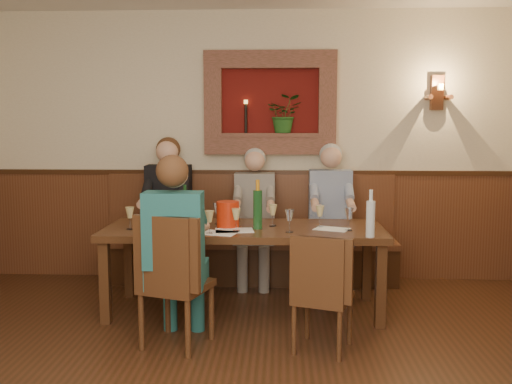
{
  "coord_description": "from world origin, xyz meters",
  "views": [
    {
      "loc": [
        0.31,
        -3.0,
        1.65
      ],
      "look_at": [
        0.1,
        1.9,
        1.05
      ],
      "focal_mm": 40.0,
      "sensor_mm": 36.0,
      "label": 1
    }
  ],
  "objects_px": {
    "person_bench_right": "(330,227)",
    "spittoon_bucket": "(228,214)",
    "dining_table": "(244,235)",
    "bench": "(250,250)",
    "wine_bottle_green_a": "(258,208)",
    "water_bottle": "(370,218)",
    "wine_bottle_green_b": "(185,209)",
    "person_chair_front": "(177,267)",
    "person_bench_mid": "(254,229)",
    "chair_near_left": "(176,308)",
    "person_bench_left": "(168,223)",
    "chair_near_right": "(322,317)"
  },
  "relations": [
    {
      "from": "wine_bottle_green_a",
      "to": "water_bottle",
      "type": "height_order",
      "value": "wine_bottle_green_a"
    },
    {
      "from": "person_bench_mid",
      "to": "water_bottle",
      "type": "bearing_deg",
      "value": -51.55
    },
    {
      "from": "spittoon_bucket",
      "to": "water_bottle",
      "type": "bearing_deg",
      "value": -18.45
    },
    {
      "from": "person_bench_left",
      "to": "wine_bottle_green_a",
      "type": "height_order",
      "value": "person_bench_left"
    },
    {
      "from": "water_bottle",
      "to": "wine_bottle_green_b",
      "type": "bearing_deg",
      "value": 163.53
    },
    {
      "from": "person_bench_right",
      "to": "spittoon_bucket",
      "type": "bearing_deg",
      "value": -139.01
    },
    {
      "from": "chair_near_right",
      "to": "person_chair_front",
      "type": "height_order",
      "value": "person_chair_front"
    },
    {
      "from": "person_bench_left",
      "to": "person_chair_front",
      "type": "distance_m",
      "value": 1.66
    },
    {
      "from": "bench",
      "to": "chair_near_left",
      "type": "height_order",
      "value": "bench"
    },
    {
      "from": "water_bottle",
      "to": "person_bench_left",
      "type": "bearing_deg",
      "value": 146.72
    },
    {
      "from": "chair_near_left",
      "to": "person_bench_right",
      "type": "distance_m",
      "value": 2.11
    },
    {
      "from": "person_chair_front",
      "to": "spittoon_bucket",
      "type": "height_order",
      "value": "person_chair_front"
    },
    {
      "from": "chair_near_left",
      "to": "wine_bottle_green_a",
      "type": "relative_size",
      "value": 2.39
    },
    {
      "from": "dining_table",
      "to": "wine_bottle_green_b",
      "type": "relative_size",
      "value": 6.7
    },
    {
      "from": "wine_bottle_green_b",
      "to": "water_bottle",
      "type": "distance_m",
      "value": 1.61
    },
    {
      "from": "person_bench_right",
      "to": "spittoon_bucket",
      "type": "height_order",
      "value": "person_bench_right"
    },
    {
      "from": "chair_near_right",
      "to": "chair_near_left",
      "type": "bearing_deg",
      "value": -163.21
    },
    {
      "from": "person_bench_left",
      "to": "wine_bottle_green_b",
      "type": "xyz_separation_m",
      "value": [
        0.31,
        -0.76,
        0.27
      ]
    },
    {
      "from": "person_chair_front",
      "to": "wine_bottle_green_a",
      "type": "height_order",
      "value": "person_chair_front"
    },
    {
      "from": "bench",
      "to": "spittoon_bucket",
      "type": "relative_size",
      "value": 13.54
    },
    {
      "from": "dining_table",
      "to": "wine_bottle_green_b",
      "type": "bearing_deg",
      "value": 172.27
    },
    {
      "from": "person_bench_mid",
      "to": "spittoon_bucket",
      "type": "bearing_deg",
      "value": -102.94
    },
    {
      "from": "person_bench_mid",
      "to": "spittoon_bucket",
      "type": "height_order",
      "value": "person_bench_mid"
    },
    {
      "from": "person_bench_mid",
      "to": "wine_bottle_green_b",
      "type": "height_order",
      "value": "person_bench_mid"
    },
    {
      "from": "chair_near_left",
      "to": "person_chair_front",
      "type": "xyz_separation_m",
      "value": [
        0.01,
        0.03,
        0.3
      ]
    },
    {
      "from": "chair_near_right",
      "to": "person_bench_right",
      "type": "distance_m",
      "value": 1.74
    },
    {
      "from": "dining_table",
      "to": "bench",
      "type": "distance_m",
      "value": 1.01
    },
    {
      "from": "person_chair_front",
      "to": "wine_bottle_green_b",
      "type": "height_order",
      "value": "person_chair_front"
    },
    {
      "from": "spittoon_bucket",
      "to": "wine_bottle_green_a",
      "type": "bearing_deg",
      "value": -16.65
    },
    {
      "from": "chair_near_left",
      "to": "person_chair_front",
      "type": "relative_size",
      "value": 0.7
    },
    {
      "from": "person_bench_right",
      "to": "spittoon_bucket",
      "type": "distance_m",
      "value": 1.3
    },
    {
      "from": "person_bench_right",
      "to": "wine_bottle_green_b",
      "type": "distance_m",
      "value": 1.57
    },
    {
      "from": "chair_near_left",
      "to": "spittoon_bucket",
      "type": "xyz_separation_m",
      "value": [
        0.32,
        0.81,
        0.57
      ]
    },
    {
      "from": "bench",
      "to": "wine_bottle_green_b",
      "type": "bearing_deg",
      "value": -121.03
    },
    {
      "from": "dining_table",
      "to": "person_chair_front",
      "type": "distance_m",
      "value": 0.9
    },
    {
      "from": "chair_near_right",
      "to": "person_chair_front",
      "type": "relative_size",
      "value": 0.61
    },
    {
      "from": "chair_near_right",
      "to": "water_bottle",
      "type": "xyz_separation_m",
      "value": [
        0.41,
        0.47,
        0.65
      ]
    },
    {
      "from": "dining_table",
      "to": "person_bench_mid",
      "type": "xyz_separation_m",
      "value": [
        0.05,
        0.84,
        -0.1
      ]
    },
    {
      "from": "dining_table",
      "to": "water_bottle",
      "type": "distance_m",
      "value": 1.12
    },
    {
      "from": "spittoon_bucket",
      "to": "wine_bottle_green_a",
      "type": "relative_size",
      "value": 0.53
    },
    {
      "from": "bench",
      "to": "water_bottle",
      "type": "distance_m",
      "value": 1.77
    },
    {
      "from": "person_bench_left",
      "to": "person_bench_right",
      "type": "height_order",
      "value": "person_bench_left"
    },
    {
      "from": "dining_table",
      "to": "water_bottle",
      "type": "xyz_separation_m",
      "value": [
        1.02,
        -0.39,
        0.23
      ]
    },
    {
      "from": "person_bench_mid",
      "to": "person_bench_right",
      "type": "height_order",
      "value": "person_bench_right"
    },
    {
      "from": "person_bench_mid",
      "to": "person_chair_front",
      "type": "relative_size",
      "value": 0.98
    },
    {
      "from": "wine_bottle_green_a",
      "to": "wine_bottle_green_b",
      "type": "bearing_deg",
      "value": 167.12
    },
    {
      "from": "person_bench_mid",
      "to": "water_bottle",
      "type": "height_order",
      "value": "person_bench_mid"
    },
    {
      "from": "spittoon_bucket",
      "to": "wine_bottle_green_b",
      "type": "xyz_separation_m",
      "value": [
        -0.38,
        0.07,
        0.03
      ]
    },
    {
      "from": "person_bench_right",
      "to": "water_bottle",
      "type": "xyz_separation_m",
      "value": [
        0.2,
        -1.22,
        0.31
      ]
    },
    {
      "from": "chair_near_right",
      "to": "person_bench_left",
      "type": "distance_m",
      "value": 2.26
    }
  ]
}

